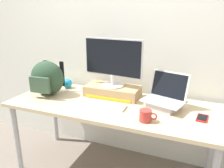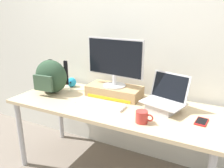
% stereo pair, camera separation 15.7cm
% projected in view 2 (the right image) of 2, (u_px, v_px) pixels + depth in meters
% --- Properties ---
extents(back_wall, '(7.00, 0.10, 2.60)m').
position_uv_depth(back_wall, '(133.00, 31.00, 2.17)').
color(back_wall, silver).
rests_on(back_wall, ground).
extents(desk, '(1.81, 0.72, 0.72)m').
position_uv_depth(desk, '(112.00, 111.00, 1.98)').
color(desk, tan).
rests_on(desk, ground).
extents(toner_box_yellow, '(0.51, 0.25, 0.10)m').
position_uv_depth(toner_box_yellow, '(114.00, 91.00, 2.12)').
color(toner_box_yellow, tan).
rests_on(toner_box_yellow, desk).
extents(desktop_monitor, '(0.58, 0.21, 0.44)m').
position_uv_depth(desktop_monitor, '(114.00, 61.00, 2.04)').
color(desktop_monitor, silver).
rests_on(desktop_monitor, toner_box_yellow).
extents(open_laptop, '(0.38, 0.32, 0.29)m').
position_uv_depth(open_laptop, '(164.00, 103.00, 1.82)').
color(open_laptop, '#ADADB2').
rests_on(open_laptop, desk).
extents(external_keyboard, '(0.44, 0.13, 0.02)m').
position_uv_depth(external_keyboard, '(100.00, 104.00, 1.92)').
color(external_keyboard, white).
rests_on(external_keyboard, desk).
extents(messenger_backpack, '(0.35, 0.29, 0.33)m').
position_uv_depth(messenger_backpack, '(51.00, 77.00, 2.19)').
color(messenger_backpack, '#28422D').
rests_on(messenger_backpack, desk).
extents(coffee_mug, '(0.13, 0.09, 0.09)m').
position_uv_depth(coffee_mug, '(142.00, 117.00, 1.61)').
color(coffee_mug, '#B2332D').
rests_on(coffee_mug, desk).
extents(cell_phone, '(0.09, 0.15, 0.01)m').
position_uv_depth(cell_phone, '(201.00, 122.00, 1.62)').
color(cell_phone, red).
rests_on(cell_phone, desk).
extents(plush_toy, '(0.10, 0.10, 0.10)m').
position_uv_depth(plush_toy, '(72.00, 82.00, 2.39)').
color(plush_toy, '#2393CC').
rests_on(plush_toy, desk).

